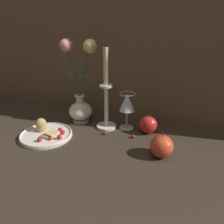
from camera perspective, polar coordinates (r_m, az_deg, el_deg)
ground_plane at (r=0.92m, az=-2.35°, el=-6.40°), size 2.40×2.40×0.00m
vase at (r=1.02m, az=-8.39°, el=4.49°), size 0.17×0.11×0.38m
plate_with_pastries at (r=0.96m, az=-16.90°, el=-5.32°), size 0.22×0.22×0.07m
wine_glass at (r=0.95m, az=3.97°, el=2.17°), size 0.07×0.07×0.16m
candlestick at (r=0.95m, az=-1.52°, el=3.18°), size 0.09×0.09×0.36m
apple_beside_vase at (r=0.95m, az=9.40°, el=-3.21°), size 0.08×0.08×0.09m
apple_near_glass at (r=0.80m, az=12.80°, el=-8.72°), size 0.08×0.08×0.09m
berry_near_plate at (r=0.91m, az=5.51°, el=-6.37°), size 0.01×0.01×0.01m
berry_front_center at (r=0.94m, az=-1.91°, el=-5.43°), size 0.02×0.02×0.02m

